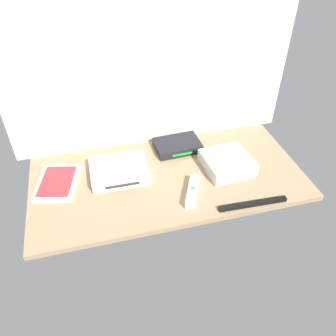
{
  "coord_description": "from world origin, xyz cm",
  "views": [
    {
      "loc": [
        -24.33,
        -92.98,
        83.8
      ],
      "look_at": [
        0.0,
        0.0,
        4.0
      ],
      "focal_mm": 36.7,
      "sensor_mm": 36.0,
      "label": 1
    }
  ],
  "objects_px": {
    "network_router": "(177,145)",
    "sensor_bar": "(253,204)",
    "game_console": "(119,171)",
    "remote_wand": "(193,192)",
    "game_case": "(57,183)",
    "mini_computer": "(227,163)"
  },
  "relations": [
    {
      "from": "game_console",
      "to": "game_case",
      "type": "bearing_deg",
      "value": 178.47
    },
    {
      "from": "remote_wand",
      "to": "mini_computer",
      "type": "bearing_deg",
      "value": 57.18
    },
    {
      "from": "sensor_bar",
      "to": "mini_computer",
      "type": "bearing_deg",
      "value": 95.38
    },
    {
      "from": "network_router",
      "to": "remote_wand",
      "type": "relative_size",
      "value": 1.24
    },
    {
      "from": "sensor_bar",
      "to": "game_console",
      "type": "bearing_deg",
      "value": 149.32
    },
    {
      "from": "network_router",
      "to": "sensor_bar",
      "type": "relative_size",
      "value": 0.77
    },
    {
      "from": "game_case",
      "to": "sensor_bar",
      "type": "relative_size",
      "value": 0.9
    },
    {
      "from": "network_router",
      "to": "game_case",
      "type": "bearing_deg",
      "value": -171.38
    },
    {
      "from": "network_router",
      "to": "game_console",
      "type": "bearing_deg",
      "value": -160.16
    },
    {
      "from": "game_case",
      "to": "remote_wand",
      "type": "bearing_deg",
      "value": -7.32
    },
    {
      "from": "game_console",
      "to": "remote_wand",
      "type": "relative_size",
      "value": 1.42
    },
    {
      "from": "game_case",
      "to": "sensor_bar",
      "type": "bearing_deg",
      "value": -9.68
    },
    {
      "from": "network_router",
      "to": "sensor_bar",
      "type": "height_order",
      "value": "network_router"
    },
    {
      "from": "game_console",
      "to": "sensor_bar",
      "type": "relative_size",
      "value": 0.88
    },
    {
      "from": "game_console",
      "to": "remote_wand",
      "type": "bearing_deg",
      "value": -35.18
    },
    {
      "from": "sensor_bar",
      "to": "network_router",
      "type": "bearing_deg",
      "value": 115.34
    },
    {
      "from": "game_console",
      "to": "remote_wand",
      "type": "xyz_separation_m",
      "value": [
        0.23,
        -0.17,
        -0.01
      ]
    },
    {
      "from": "mini_computer",
      "to": "network_router",
      "type": "relative_size",
      "value": 0.98
    },
    {
      "from": "mini_computer",
      "to": "sensor_bar",
      "type": "distance_m",
      "value": 0.21
    },
    {
      "from": "game_case",
      "to": "network_router",
      "type": "xyz_separation_m",
      "value": [
        0.48,
        0.1,
        0.01
      ]
    },
    {
      "from": "game_console",
      "to": "mini_computer",
      "type": "relative_size",
      "value": 1.16
    },
    {
      "from": "game_console",
      "to": "game_case",
      "type": "relative_size",
      "value": 0.98
    }
  ]
}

